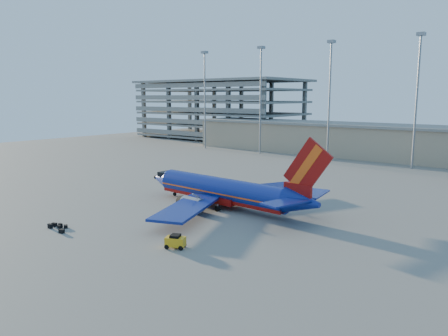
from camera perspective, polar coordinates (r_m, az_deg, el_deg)
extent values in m
plane|color=slate|center=(69.16, 0.31, -3.60)|extent=(220.00, 220.00, 0.00)
cube|color=#9F856E|center=(115.79, 22.69, 2.90)|extent=(120.00, 15.00, 8.00)
cube|color=slate|center=(115.45, 22.82, 4.98)|extent=(122.00, 16.00, 0.60)
cube|color=slate|center=(164.58, -0.46, 4.26)|extent=(60.00, 30.00, 0.70)
cube|color=slate|center=(164.27, -0.46, 5.72)|extent=(60.00, 30.00, 0.70)
cube|color=slate|center=(164.06, -0.47, 7.18)|extent=(60.00, 30.00, 0.70)
cube|color=slate|center=(163.96, -0.47, 8.65)|extent=(60.00, 30.00, 0.70)
cube|color=slate|center=(163.97, -0.47, 10.11)|extent=(60.00, 30.00, 0.70)
cube|color=slate|center=(164.04, -0.47, 11.23)|extent=(62.00, 32.00, 0.80)
cube|color=slate|center=(174.26, 2.27, 7.66)|extent=(1.20, 1.20, 21.00)
cylinder|color=gray|center=(131.61, -2.51, 8.66)|extent=(0.44, 0.44, 28.00)
cube|color=gray|center=(132.23, -2.56, 14.86)|extent=(1.60, 1.60, 0.70)
cylinder|color=gray|center=(119.32, 4.79, 8.57)|extent=(0.44, 0.44, 28.00)
cube|color=gray|center=(120.01, 4.88, 15.41)|extent=(1.60, 1.60, 0.70)
cylinder|color=gray|center=(109.34, 13.58, 8.28)|extent=(0.44, 0.44, 28.00)
cube|color=gray|center=(110.09, 13.87, 15.74)|extent=(1.60, 1.60, 0.70)
cylinder|color=gray|center=(102.33, 23.82, 7.71)|extent=(0.44, 0.44, 28.00)
cube|color=gray|center=(103.13, 24.36, 15.66)|extent=(1.60, 1.60, 0.70)
cylinder|color=navy|center=(61.83, -0.30, -2.83)|extent=(21.87, 4.37, 3.35)
cube|color=#970F0C|center=(62.02, -0.30, -3.61)|extent=(21.84, 3.74, 1.18)
cube|color=#FF5815|center=(61.88, -0.30, -3.03)|extent=(21.87, 4.41, 0.20)
cone|color=navy|center=(70.84, -8.01, -1.36)|extent=(3.96, 3.53, 3.35)
cube|color=black|center=(69.80, -7.40, -0.79)|extent=(2.28, 2.45, 0.72)
cone|color=navy|center=(54.04, 10.21, -4.41)|extent=(4.86, 3.57, 3.35)
cube|color=#970F0C|center=(54.14, 9.60, -3.04)|extent=(3.82, 0.68, 1.99)
cube|color=#970F0C|center=(52.91, 10.85, 0.13)|extent=(6.65, 0.60, 7.23)
cube|color=#FF5815|center=(53.00, 10.68, 0.15)|extent=(4.44, 0.59, 5.67)
cube|color=navy|center=(56.70, 11.55, -3.29)|extent=(3.62, 6.16, 0.20)
cube|color=navy|center=(51.58, 8.09, -4.44)|extent=(4.10, 6.30, 0.20)
cube|color=navy|center=(67.21, 5.12, -2.59)|extent=(10.35, 14.57, 0.32)
cube|color=navy|center=(55.53, -4.78, -5.13)|extent=(9.32, 14.72, 0.32)
cube|color=#970F0C|center=(61.80, 0.01, -4.00)|extent=(5.59, 3.78, 0.91)
cylinder|color=gray|center=(66.30, 1.73, -3.25)|extent=(3.35, 2.05, 1.90)
cylinder|color=gray|center=(59.57, -4.12, -4.71)|extent=(3.35, 2.05, 1.90)
cylinder|color=gray|center=(69.15, -6.46, -3.24)|extent=(0.23, 0.23, 1.00)
cylinder|color=black|center=(69.19, -6.46, -3.41)|extent=(0.59, 0.25, 0.58)
cylinder|color=black|center=(63.17, 2.05, -4.50)|extent=(0.78, 0.53, 0.76)
cylinder|color=black|center=(59.72, -0.84, -5.30)|extent=(0.78, 0.53, 0.76)
cube|color=#EAA614|center=(45.76, -6.37, -9.52)|extent=(2.28, 1.87, 0.95)
cube|color=black|center=(45.58, -6.38, -8.85)|extent=(1.30, 1.34, 0.33)
cylinder|color=black|center=(46.63, -7.02, -9.78)|extent=(0.52, 0.36, 0.49)
cylinder|color=black|center=(45.72, -7.49, -10.18)|extent=(0.52, 0.36, 0.49)
cylinder|color=black|center=(46.13, -5.23, -9.96)|extent=(0.52, 0.36, 0.49)
cylinder|color=black|center=(45.21, -5.67, -10.37)|extent=(0.52, 0.36, 0.49)
cube|color=black|center=(56.10, -21.77, -7.06)|extent=(0.60, 0.35, 0.55)
cube|color=black|center=(55.97, -20.58, -7.04)|extent=(0.50, 0.35, 0.51)
cube|color=black|center=(53.72, -20.45, -7.74)|extent=(0.70, 0.52, 0.46)
cube|color=black|center=(56.74, -21.28, -6.90)|extent=(0.70, 0.55, 0.44)
cube|color=black|center=(55.63, -20.71, -7.22)|extent=(0.52, 0.31, 0.38)
cube|color=black|center=(55.55, -19.97, -7.19)|extent=(0.68, 0.63, 0.39)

